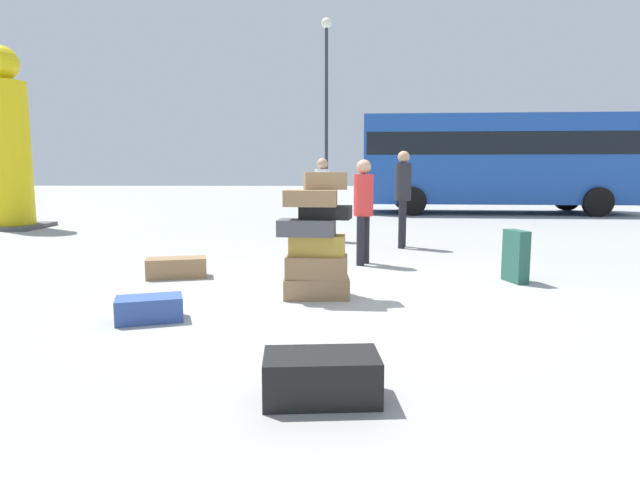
# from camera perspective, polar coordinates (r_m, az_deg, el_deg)

# --- Properties ---
(ground_plane) EXTENTS (80.00, 80.00, 0.00)m
(ground_plane) POSITION_cam_1_polar(r_m,az_deg,el_deg) (6.08, 2.84, -6.35)
(ground_plane) COLOR #9E9E99
(suitcase_tower) EXTENTS (0.84, 0.49, 1.42)m
(suitcase_tower) POSITION_cam_1_polar(r_m,az_deg,el_deg) (6.08, -0.41, -0.49)
(suitcase_tower) COLOR olive
(suitcase_tower) RESTS_ON ground
(suitcase_teal_left_side) EXTENTS (0.26, 0.41, 0.68)m
(suitcase_teal_left_side) POSITION_cam_1_polar(r_m,az_deg,el_deg) (7.40, 20.03, -1.63)
(suitcase_teal_left_side) COLOR #26594C
(suitcase_teal_left_side) RESTS_ON ground
(suitcase_black_upright_blue) EXTENTS (0.76, 0.47, 0.30)m
(suitcase_black_upright_blue) POSITION_cam_1_polar(r_m,az_deg,el_deg) (3.53, 0.15, -14.30)
(suitcase_black_upright_blue) COLOR black
(suitcase_black_upright_blue) RESTS_ON ground
(suitcase_navy_foreground_far) EXTENTS (0.70, 0.52, 0.24)m
(suitcase_navy_foreground_far) POSITION_cam_1_polar(r_m,az_deg,el_deg) (5.49, -17.63, -6.96)
(suitcase_navy_foreground_far) COLOR #334F99
(suitcase_navy_foreground_far) RESTS_ON ground
(suitcase_brown_white_trunk) EXTENTS (0.85, 0.53, 0.27)m
(suitcase_brown_white_trunk) POSITION_cam_1_polar(r_m,az_deg,el_deg) (7.53, -14.95, -2.85)
(suitcase_brown_white_trunk) COLOR olive
(suitcase_brown_white_trunk) RESTS_ON ground
(person_bearded_onlooker) EXTENTS (0.30, 0.33, 1.67)m
(person_bearded_onlooker) POSITION_cam_1_polar(r_m,az_deg,el_deg) (10.97, 0.24, 5.15)
(person_bearded_onlooker) COLOR black
(person_bearded_onlooker) RESTS_ON ground
(person_tourist_with_camera) EXTENTS (0.30, 0.33, 1.78)m
(person_tourist_with_camera) POSITION_cam_1_polar(r_m,az_deg,el_deg) (10.07, 8.79, 5.24)
(person_tourist_with_camera) COLOR black
(person_tourist_with_camera) RESTS_ON ground
(person_passerby_in_red) EXTENTS (0.30, 0.32, 1.60)m
(person_passerby_in_red) POSITION_cam_1_polar(r_m,az_deg,el_deg) (8.21, 4.63, 3.96)
(person_passerby_in_red) COLOR black
(person_passerby_in_red) RESTS_ON ground
(yellow_dummy_statue) EXTENTS (1.49, 1.49, 4.36)m
(yellow_dummy_statue) POSITION_cam_1_polar(r_m,az_deg,el_deg) (15.25, -30.24, 8.37)
(yellow_dummy_statue) COLOR yellow
(yellow_dummy_statue) RESTS_ON ground
(parked_bus) EXTENTS (8.76, 3.04, 3.15)m
(parked_bus) POSITION_cam_1_polar(r_m,az_deg,el_deg) (18.80, 18.10, 8.33)
(parked_bus) COLOR #1E4CA5
(parked_bus) RESTS_ON ground
(lamp_post) EXTENTS (0.36, 0.36, 6.66)m
(lamp_post) POSITION_cam_1_polar(r_m,az_deg,el_deg) (19.72, 0.68, 15.83)
(lamp_post) COLOR #333338
(lamp_post) RESTS_ON ground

